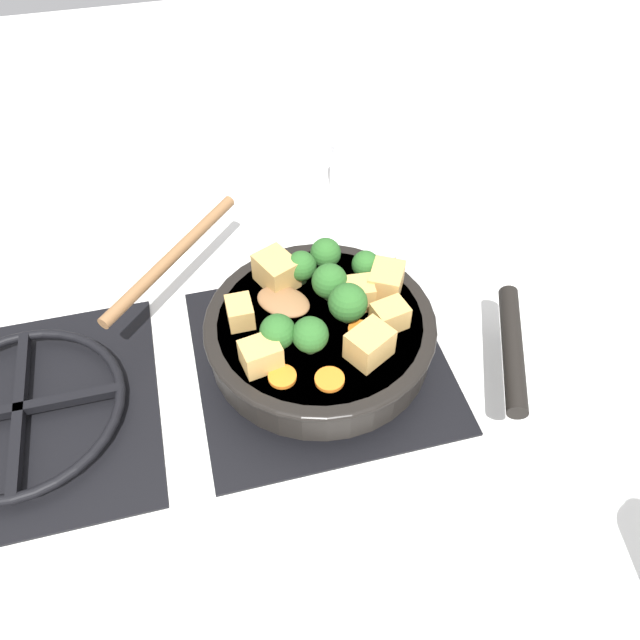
{
  "coord_description": "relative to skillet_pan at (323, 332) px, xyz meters",
  "views": [
    {
      "loc": [
        -0.48,
        0.12,
        0.63
      ],
      "look_at": [
        0.0,
        0.0,
        0.08
      ],
      "focal_mm": 35.0,
      "sensor_mm": 36.0,
      "label": 1
    }
  ],
  "objects": [
    {
      "name": "broccoli_floret_east_rim",
      "position": [
        0.03,
        -0.02,
        0.05
      ],
      "size": [
        0.04,
        0.04,
        0.05
      ],
      "color": "#709956",
      "rests_on": "skillet_pan"
    },
    {
      "name": "tofu_cube_back_piece",
      "position": [
        0.03,
        -0.09,
        0.04
      ],
      "size": [
        0.06,
        0.06,
        0.04
      ],
      "primitive_type": "cube",
      "rotation": [
        0.0,
        0.0,
        2.62
      ],
      "color": "tan",
      "rests_on": "skillet_pan"
    },
    {
      "name": "broccoli_floret_north_edge",
      "position": [
        0.09,
        -0.03,
        0.05
      ],
      "size": [
        0.04,
        0.04,
        0.05
      ],
      "color": "#709956",
      "rests_on": "skillet_pan"
    },
    {
      "name": "carrot_slice_edge_slice",
      "position": [
        -0.09,
        0.02,
        0.02
      ],
      "size": [
        0.03,
        0.03,
        0.01
      ],
      "primitive_type": "cylinder",
      "color": "orange",
      "rests_on": "skillet_pan"
    },
    {
      "name": "tofu_cube_west_chunk",
      "position": [
        -0.03,
        -0.07,
        0.04
      ],
      "size": [
        0.04,
        0.04,
        0.03
      ],
      "primitive_type": "cube",
      "rotation": [
        0.0,
        0.0,
        4.93
      ],
      "color": "tan",
      "rests_on": "skillet_pan"
    },
    {
      "name": "ground_plane",
      "position": [
        0.0,
        0.0,
        -0.05
      ],
      "size": [
        2.4,
        2.4,
        0.0
      ],
      "primitive_type": "plane",
      "color": "silver"
    },
    {
      "name": "front_burner_grate",
      "position": [
        0.0,
        0.0,
        -0.04
      ],
      "size": [
        0.31,
        0.31,
        0.03
      ],
      "color": "black",
      "rests_on": "ground_plane"
    },
    {
      "name": "tofu_cube_mid_small",
      "position": [
        0.08,
        0.04,
        0.04
      ],
      "size": [
        0.06,
        0.06,
        0.04
      ],
      "primitive_type": "cube",
      "rotation": [
        0.0,
        0.0,
        0.43
      ],
      "color": "tan",
      "rests_on": "skillet_pan"
    },
    {
      "name": "salt_shaker",
      "position": [
        0.34,
        -0.12,
        -0.01
      ],
      "size": [
        0.04,
        0.04,
        0.09
      ],
      "color": "white",
      "rests_on": "ground_plane"
    },
    {
      "name": "carrot_slice_orange_thin",
      "position": [
        -0.07,
        0.06,
        0.02
      ],
      "size": [
        0.03,
        0.03,
        0.01
      ],
      "primitive_type": "cylinder",
      "color": "orange",
      "rests_on": "skillet_pan"
    },
    {
      "name": "tofu_cube_front_piece",
      "position": [
        0.02,
        0.09,
        0.04
      ],
      "size": [
        0.04,
        0.03,
        0.03
      ],
      "primitive_type": "cube",
      "rotation": [
        0.0,
        0.0,
        3.15
      ],
      "color": "tan",
      "rests_on": "skillet_pan"
    },
    {
      "name": "broccoli_floret_mid_floret",
      "position": [
        0.07,
        0.01,
        0.05
      ],
      "size": [
        0.04,
        0.04,
        0.04
      ],
      "color": "#709956",
      "rests_on": "skillet_pan"
    },
    {
      "name": "wooden_spoon",
      "position": [
        0.1,
        0.11,
        0.03
      ],
      "size": [
        0.26,
        0.26,
        0.02
      ],
      "color": "brown",
      "rests_on": "skillet_pan"
    },
    {
      "name": "broccoli_floret_center_top",
      "position": [
        -0.04,
        0.03,
        0.05
      ],
      "size": [
        0.04,
        0.04,
        0.05
      ],
      "color": "#709956",
      "rests_on": "skillet_pan"
    },
    {
      "name": "carrot_slice_under_broccoli",
      "position": [
        -0.03,
        -0.04,
        0.02
      ],
      "size": [
        0.03,
        0.03,
        0.01
      ],
      "primitive_type": "cylinder",
      "color": "orange",
      "rests_on": "skillet_pan"
    },
    {
      "name": "rear_burner_grate",
      "position": [
        0.0,
        0.36,
        -0.04
      ],
      "size": [
        0.31,
        0.31,
        0.03
      ],
      "color": "black",
      "rests_on": "ground_plane"
    },
    {
      "name": "tofu_cube_east_chunk",
      "position": [
        0.02,
        -0.04,
        0.04
      ],
      "size": [
        0.04,
        0.04,
        0.03
      ],
      "primitive_type": "cube",
      "rotation": [
        0.0,
        0.0,
        1.49
      ],
      "color": "tan",
      "rests_on": "skillet_pan"
    },
    {
      "name": "broccoli_floret_near_spoon",
      "position": [
        -0.01,
        -0.03,
        0.05
      ],
      "size": [
        0.05,
        0.05,
        0.05
      ],
      "color": "#709956",
      "rests_on": "skillet_pan"
    },
    {
      "name": "tofu_cube_near_handle",
      "position": [
        -0.05,
        0.08,
        0.04
      ],
      "size": [
        0.04,
        0.05,
        0.03
      ],
      "primitive_type": "cube",
      "rotation": [
        0.0,
        0.0,
        1.75
      ],
      "color": "tan",
      "rests_on": "skillet_pan"
    },
    {
      "name": "broccoli_floret_south_cluster",
      "position": [
        0.06,
        -0.07,
        0.05
      ],
      "size": [
        0.03,
        0.03,
        0.04
      ],
      "color": "#709956",
      "rests_on": "skillet_pan"
    },
    {
      "name": "tofu_cube_center_large",
      "position": [
        -0.06,
        -0.04,
        0.04
      ],
      "size": [
        0.06,
        0.06,
        0.04
      ],
      "primitive_type": "cube",
      "rotation": [
        0.0,
        0.0,
        5.23
      ],
      "color": "tan",
      "rests_on": "skillet_pan"
    },
    {
      "name": "carrot_slice_near_center",
      "position": [
        -0.02,
        0.03,
        0.02
      ],
      "size": [
        0.03,
        0.03,
        0.01
      ],
      "primitive_type": "cylinder",
      "color": "orange",
      "rests_on": "skillet_pan"
    },
    {
      "name": "broccoli_floret_west_rim",
      "position": [
        -0.03,
        0.06,
        0.05
      ],
      "size": [
        0.04,
        0.04,
        0.05
      ],
      "color": "#709956",
      "rests_on": "skillet_pan"
    },
    {
      "name": "skillet_pan",
      "position": [
        0.0,
        0.0,
        0.0
      ],
      "size": [
        0.32,
        0.4,
        0.05
      ],
      "color": "black",
      "rests_on": "front_burner_grate"
    }
  ]
}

